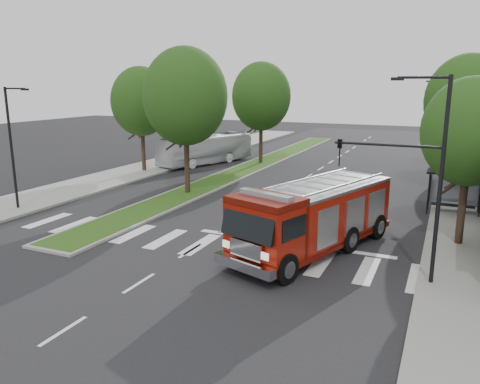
% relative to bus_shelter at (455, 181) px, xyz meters
% --- Properties ---
extents(ground, '(140.00, 140.00, 0.00)m').
position_rel_bus_shelter_xyz_m(ground, '(-11.20, -8.15, -2.04)').
color(ground, black).
rests_on(ground, ground).
extents(sidewalk_right, '(5.00, 80.00, 0.15)m').
position_rel_bus_shelter_xyz_m(sidewalk_right, '(1.30, 1.85, -1.96)').
color(sidewalk_right, gray).
rests_on(sidewalk_right, ground).
extents(sidewalk_left, '(5.00, 80.00, 0.15)m').
position_rel_bus_shelter_xyz_m(sidewalk_left, '(-25.70, 1.85, -1.96)').
color(sidewalk_left, gray).
rests_on(sidewalk_left, ground).
extents(median, '(3.00, 50.00, 0.15)m').
position_rel_bus_shelter_xyz_m(median, '(-17.20, 9.85, -1.96)').
color(median, gray).
rests_on(median, ground).
extents(bus_shelter, '(3.20, 1.60, 2.61)m').
position_rel_bus_shelter_xyz_m(bus_shelter, '(0.00, 0.00, 0.00)').
color(bus_shelter, black).
rests_on(bus_shelter, ground).
extents(tree_right_near, '(4.40, 4.40, 8.05)m').
position_rel_bus_shelter_xyz_m(tree_right_near, '(0.30, -6.15, 3.47)').
color(tree_right_near, black).
rests_on(tree_right_near, ground).
extents(tree_right_mid, '(5.60, 5.60, 9.72)m').
position_rel_bus_shelter_xyz_m(tree_right_mid, '(0.30, 5.85, 4.45)').
color(tree_right_mid, black).
rests_on(tree_right_mid, ground).
extents(tree_right_far, '(5.00, 5.00, 8.73)m').
position_rel_bus_shelter_xyz_m(tree_right_far, '(0.30, 15.85, 3.80)').
color(tree_right_far, black).
rests_on(tree_right_far, ground).
extents(tree_median_near, '(5.80, 5.80, 10.16)m').
position_rel_bus_shelter_xyz_m(tree_median_near, '(-17.20, -2.15, 4.77)').
color(tree_median_near, black).
rests_on(tree_median_near, ground).
extents(tree_median_far, '(5.60, 5.60, 9.72)m').
position_rel_bus_shelter_xyz_m(tree_median_far, '(-17.20, 11.85, 4.45)').
color(tree_median_far, black).
rests_on(tree_median_far, ground).
extents(tree_left_mid, '(5.20, 5.20, 9.16)m').
position_rel_bus_shelter_xyz_m(tree_left_mid, '(-25.20, 3.85, 4.12)').
color(tree_left_mid, black).
rests_on(tree_left_mid, ground).
extents(streetlight_right_near, '(4.08, 0.22, 8.00)m').
position_rel_bus_shelter_xyz_m(streetlight_right_near, '(-1.59, -11.65, 2.63)').
color(streetlight_right_near, black).
rests_on(streetlight_right_near, ground).
extents(streetlight_left_near, '(1.90, 0.20, 7.50)m').
position_rel_bus_shelter_xyz_m(streetlight_left_near, '(-24.56, -10.15, 2.16)').
color(streetlight_left_near, black).
rests_on(streetlight_left_near, ground).
extents(streetlight_right_far, '(2.11, 0.20, 8.00)m').
position_rel_bus_shelter_xyz_m(streetlight_right_far, '(-0.85, 11.85, 2.44)').
color(streetlight_right_far, black).
rests_on(streetlight_right_far, ground).
extents(fire_engine, '(5.95, 10.29, 3.42)m').
position_rel_bus_shelter_xyz_m(fire_engine, '(-5.95, -9.77, -0.40)').
color(fire_engine, '#570C04').
rests_on(fire_engine, ground).
extents(city_bus, '(5.82, 10.77, 2.94)m').
position_rel_bus_shelter_xyz_m(city_bus, '(-22.12, 9.85, -0.57)').
color(city_bus, silver).
rests_on(city_bus, ground).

